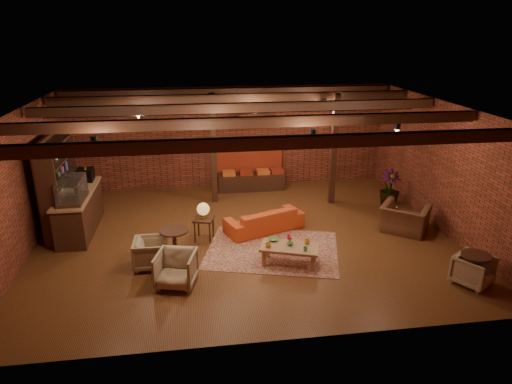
{
  "coord_description": "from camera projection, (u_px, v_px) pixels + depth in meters",
  "views": [
    {
      "loc": [
        -1.19,
        -10.17,
        4.93
      ],
      "look_at": [
        0.29,
        0.2,
        1.11
      ],
      "focal_mm": 32.0,
      "sensor_mm": 36.0,
      "label": 1
    }
  ],
  "objects": [
    {
      "name": "armchair_a",
      "position": [
        151.0,
        252.0,
        9.82
      ],
      "size": [
        0.66,
        0.71,
        0.71
      ],
      "primitive_type": "imported",
      "rotation": [
        0.0,
        0.0,
        1.55
      ],
      "color": "beige",
      "rests_on": "floor"
    },
    {
      "name": "plant_tall",
      "position": [
        393.0,
        154.0,
        12.83
      ],
      "size": [
        1.91,
        1.91,
        3.1
      ],
      "primitive_type": "imported",
      "rotation": [
        0.0,
        0.0,
        0.1
      ],
      "color": "#4C7F4C",
      "rests_on": "floor"
    },
    {
      "name": "wall_front",
      "position": [
        276.0,
        255.0,
        7.04
      ],
      "size": [
        10.0,
        0.02,
        3.2
      ],
      "primitive_type": "cube",
      "color": "#5E291A",
      "rests_on": "ground"
    },
    {
      "name": "ceiling_beams",
      "position": [
        244.0,
        113.0,
        10.25
      ],
      "size": [
        9.8,
        6.4,
        0.22
      ],
      "primitive_type": null,
      "color": "#321A10",
      "rests_on": "ceiling"
    },
    {
      "name": "sofa",
      "position": [
        264.0,
        219.0,
        11.62
      ],
      "size": [
        2.15,
        1.46,
        0.59
      ],
      "primitive_type": "imported",
      "rotation": [
        0.0,
        0.0,
        3.51
      ],
      "color": "#C0411A",
      "rests_on": "floor"
    },
    {
      "name": "shelving_hutch",
      "position": [
        60.0,
        186.0,
        11.32
      ],
      "size": [
        0.52,
        2.0,
        2.4
      ],
      "primitive_type": null,
      "color": "#321A10",
      "rests_on": "ground"
    },
    {
      "name": "post_left",
      "position": [
        213.0,
        149.0,
        13.1
      ],
      "size": [
        0.16,
        0.16,
        3.2
      ],
      "primitive_type": "cube",
      "color": "#321A10",
      "rests_on": "ground"
    },
    {
      "name": "post_right",
      "position": [
        334.0,
        150.0,
        12.99
      ],
      "size": [
        0.16,
        0.16,
        3.2
      ],
      "primitive_type": "cube",
      "color": "#321A10",
      "rests_on": "ground"
    },
    {
      "name": "service_sign",
      "position": [
        252.0,
        119.0,
        13.47
      ],
      "size": [
        0.86,
        0.06,
        0.3
      ],
      "primitive_type": "cube",
      "color": "#E34216",
      "rests_on": "ceiling"
    },
    {
      "name": "armchair_right",
      "position": [
        405.0,
        214.0,
        11.46
      ],
      "size": [
        1.31,
        1.25,
        0.97
      ],
      "primitive_type": "imported",
      "rotation": [
        0.0,
        0.0,
        2.47
      ],
      "color": "brown",
      "rests_on": "floor"
    },
    {
      "name": "service_counter",
      "position": [
        78.0,
        201.0,
        11.42
      ],
      "size": [
        0.8,
        2.5,
        1.6
      ],
      "primitive_type": null,
      "color": "#321A10",
      "rests_on": "ground"
    },
    {
      "name": "armchair_far",
      "position": [
        474.0,
        269.0,
        9.16
      ],
      "size": [
        0.9,
        0.89,
        0.69
      ],
      "primitive_type": "imported",
      "rotation": [
        0.0,
        0.0,
        0.57
      ],
      "color": "beige",
      "rests_on": "floor"
    },
    {
      "name": "side_table_book",
      "position": [
        391.0,
        208.0,
        12.02
      ],
      "size": [
        0.48,
        0.48,
        0.46
      ],
      "rotation": [
        0.0,
        0.0,
        0.27
      ],
      "color": "#321A10",
      "rests_on": "floor"
    },
    {
      "name": "floor",
      "position": [
        245.0,
        237.0,
        11.31
      ],
      "size": [
        10.0,
        10.0,
        0.0
      ],
      "primitive_type": "plane",
      "color": "#421F10",
      "rests_on": "ground"
    },
    {
      "name": "wall_back",
      "position": [
        230.0,
        137.0,
        14.48
      ],
      "size": [
        10.0,
        0.02,
        3.2
      ],
      "primitive_type": "cube",
      "color": "#5E291A",
      "rests_on": "ground"
    },
    {
      "name": "wall_right",
      "position": [
        443.0,
        167.0,
        11.43
      ],
      "size": [
        0.02,
        8.0,
        3.2
      ],
      "primitive_type": "cube",
      "color": "#5E291A",
      "rests_on": "ground"
    },
    {
      "name": "wall_left",
      "position": [
        21.0,
        186.0,
        10.1
      ],
      "size": [
        0.02,
        8.0,
        3.2
      ],
      "primitive_type": "cube",
      "color": "#5E291A",
      "rests_on": "ground"
    },
    {
      "name": "round_table_right",
      "position": [
        475.0,
        265.0,
        9.1
      ],
      "size": [
        0.57,
        0.57,
        0.67
      ],
      "color": "#321A10",
      "rests_on": "floor"
    },
    {
      "name": "rug",
      "position": [
        272.0,
        250.0,
        10.67
      ],
      "size": [
        3.5,
        3.0,
        0.01
      ],
      "primitive_type": "cube",
      "rotation": [
        0.0,
        0.0,
        -0.27
      ],
      "color": "maroon",
      "rests_on": "floor"
    },
    {
      "name": "round_table_left",
      "position": [
        174.0,
        239.0,
        10.2
      ],
      "size": [
        0.64,
        0.64,
        0.67
      ],
      "color": "#321A10",
      "rests_on": "floor"
    },
    {
      "name": "armchair_b",
      "position": [
        176.0,
        267.0,
        9.12
      ],
      "size": [
        0.91,
        0.87,
        0.78
      ],
      "primitive_type": "imported",
      "rotation": [
        0.0,
        0.0,
        -0.25
      ],
      "color": "beige",
      "rests_on": "floor"
    },
    {
      "name": "side_table_lamp",
      "position": [
        203.0,
        212.0,
        10.95
      ],
      "size": [
        0.57,
        0.57,
        0.96
      ],
      "rotation": [
        0.0,
        0.0,
        -0.28
      ],
      "color": "#321A10",
      "rests_on": "floor"
    },
    {
      "name": "coffee_table",
      "position": [
        289.0,
        248.0,
        9.93
      ],
      "size": [
        1.39,
        1.01,
        0.68
      ],
      "rotation": [
        0.0,
        0.0,
        -0.35
      ],
      "color": "#8B5D41",
      "rests_on": "floor"
    },
    {
      "name": "plant_counter",
      "position": [
        82.0,
        183.0,
        11.48
      ],
      "size": [
        0.35,
        0.39,
        0.3
      ],
      "primitive_type": "imported",
      "color": "#337F33",
      "rests_on": "service_counter"
    },
    {
      "name": "ceiling_spotlights",
      "position": [
        244.0,
        123.0,
        10.33
      ],
      "size": [
        6.4,
        4.4,
        0.28
      ],
      "primitive_type": null,
      "color": "black",
      "rests_on": "ceiling"
    },
    {
      "name": "banquette",
      "position": [
        251.0,
        174.0,
        14.52
      ],
      "size": [
        2.1,
        0.7,
        1.0
      ],
      "primitive_type": null,
      "color": "maroon",
      "rests_on": "ground"
    },
    {
      "name": "ceiling_pipe",
      "position": [
        237.0,
        111.0,
        11.82
      ],
      "size": [
        9.6,
        0.12,
        0.12
      ],
      "primitive_type": "cylinder",
      "rotation": [
        0.0,
        1.57,
        0.0
      ],
      "color": "black",
      "rests_on": "ceiling"
    },
    {
      "name": "ceiling",
      "position": [
        244.0,
        108.0,
        10.21
      ],
      "size": [
        10.0,
        8.0,
        0.02
      ],
      "primitive_type": "cube",
      "color": "black",
      "rests_on": "wall_back"
    }
  ]
}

